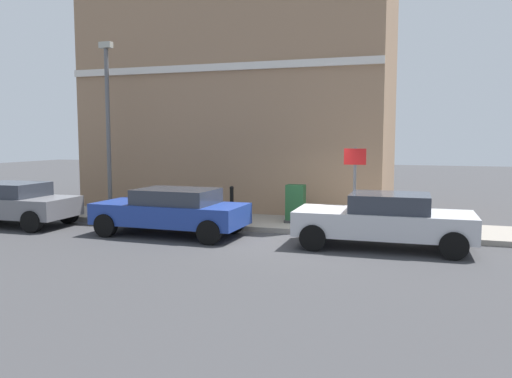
{
  "coord_description": "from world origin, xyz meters",
  "views": [
    {
      "loc": [
        -13.0,
        -3.18,
        2.71
      ],
      "look_at": [
        1.28,
        1.49,
        1.2
      ],
      "focal_mm": 35.85,
      "sensor_mm": 36.0,
      "label": 1
    }
  ],
  "objects_px": {
    "car_silver": "(384,220)",
    "bollard_near_cabinet": "(232,201)",
    "lamppost": "(108,120)",
    "utility_cabinet": "(296,205)",
    "car_grey": "(12,203)",
    "street_sign": "(355,176)",
    "car_blue": "(172,210)"
  },
  "relations": [
    {
      "from": "car_silver",
      "to": "lamppost",
      "type": "bearing_deg",
      "value": -14.05
    },
    {
      "from": "car_grey",
      "to": "utility_cabinet",
      "type": "xyz_separation_m",
      "value": [
        2.42,
        -8.41,
        -0.03
      ]
    },
    {
      "from": "car_silver",
      "to": "lamppost",
      "type": "relative_size",
      "value": 0.75
    },
    {
      "from": "car_silver",
      "to": "car_grey",
      "type": "distance_m",
      "value": 11.18
    },
    {
      "from": "utility_cabinet",
      "to": "bollard_near_cabinet",
      "type": "xyz_separation_m",
      "value": [
        0.1,
        2.11,
        0.02
      ]
    },
    {
      "from": "car_silver",
      "to": "car_grey",
      "type": "relative_size",
      "value": 1.08
    },
    {
      "from": "car_grey",
      "to": "car_silver",
      "type": "bearing_deg",
      "value": 179.94
    },
    {
      "from": "bollard_near_cabinet",
      "to": "lamppost",
      "type": "bearing_deg",
      "value": 92.01
    },
    {
      "from": "car_grey",
      "to": "street_sign",
      "type": "height_order",
      "value": "street_sign"
    },
    {
      "from": "bollard_near_cabinet",
      "to": "lamppost",
      "type": "distance_m",
      "value": 5.09
    },
    {
      "from": "street_sign",
      "to": "car_grey",
      "type": "bearing_deg",
      "value": 98.39
    },
    {
      "from": "car_blue",
      "to": "bollard_near_cabinet",
      "type": "height_order",
      "value": "car_blue"
    },
    {
      "from": "car_silver",
      "to": "utility_cabinet",
      "type": "distance_m",
      "value": 3.53
    },
    {
      "from": "car_blue",
      "to": "street_sign",
      "type": "xyz_separation_m",
      "value": [
        1.41,
        -4.84,
        0.96
      ]
    },
    {
      "from": "bollard_near_cabinet",
      "to": "lamppost",
      "type": "xyz_separation_m",
      "value": [
        -0.15,
        4.38,
        2.6
      ]
    },
    {
      "from": "car_grey",
      "to": "utility_cabinet",
      "type": "distance_m",
      "value": 8.75
    },
    {
      "from": "bollard_near_cabinet",
      "to": "lamppost",
      "type": "height_order",
      "value": "lamppost"
    },
    {
      "from": "car_silver",
      "to": "car_blue",
      "type": "bearing_deg",
      "value": 0.19
    },
    {
      "from": "car_blue",
      "to": "street_sign",
      "type": "relative_size",
      "value": 1.85
    },
    {
      "from": "utility_cabinet",
      "to": "car_grey",
      "type": "bearing_deg",
      "value": 106.04
    },
    {
      "from": "car_blue",
      "to": "utility_cabinet",
      "type": "relative_size",
      "value": 3.69
    },
    {
      "from": "street_sign",
      "to": "lamppost",
      "type": "height_order",
      "value": "lamppost"
    },
    {
      "from": "bollard_near_cabinet",
      "to": "street_sign",
      "type": "relative_size",
      "value": 0.45
    },
    {
      "from": "car_silver",
      "to": "car_grey",
      "type": "xyz_separation_m",
      "value": [
        -0.23,
        11.18,
        -0.0
      ]
    },
    {
      "from": "car_silver",
      "to": "bollard_near_cabinet",
      "type": "xyz_separation_m",
      "value": [
        2.28,
        4.88,
        -0.0
      ]
    },
    {
      "from": "utility_cabinet",
      "to": "lamppost",
      "type": "distance_m",
      "value": 6.99
    },
    {
      "from": "car_grey",
      "to": "utility_cabinet",
      "type": "height_order",
      "value": "car_grey"
    },
    {
      "from": "bollard_near_cabinet",
      "to": "street_sign",
      "type": "bearing_deg",
      "value": -104.14
    },
    {
      "from": "car_silver",
      "to": "bollard_near_cabinet",
      "type": "bearing_deg",
      "value": -26.18
    },
    {
      "from": "utility_cabinet",
      "to": "bollard_near_cabinet",
      "type": "relative_size",
      "value": 1.11
    },
    {
      "from": "car_grey",
      "to": "street_sign",
      "type": "relative_size",
      "value": 1.73
    },
    {
      "from": "car_silver",
      "to": "car_blue",
      "type": "distance_m",
      "value": 5.74
    }
  ]
}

